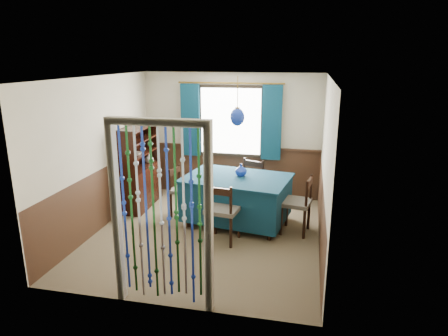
% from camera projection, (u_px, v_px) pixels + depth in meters
% --- Properties ---
extents(floor, '(4.00, 4.00, 0.00)m').
position_uv_depth(floor, '(207.00, 234.00, 6.52)').
color(floor, brown).
rests_on(floor, ground).
extents(ceiling, '(4.00, 4.00, 0.00)m').
position_uv_depth(ceiling, '(205.00, 77.00, 5.85)').
color(ceiling, silver).
rests_on(ceiling, ground).
extents(wall_back, '(3.60, 0.00, 3.60)m').
position_uv_depth(wall_back, '(231.00, 136.00, 8.06)').
color(wall_back, beige).
rests_on(wall_back, ground).
extents(wall_front, '(3.60, 0.00, 3.60)m').
position_uv_depth(wall_front, '(159.00, 205.00, 4.30)').
color(wall_front, beige).
rests_on(wall_front, ground).
extents(wall_left, '(0.00, 4.00, 4.00)m').
position_uv_depth(wall_left, '(100.00, 154.00, 6.55)').
color(wall_left, beige).
rests_on(wall_left, ground).
extents(wall_right, '(0.00, 4.00, 4.00)m').
position_uv_depth(wall_right, '(325.00, 166.00, 5.81)').
color(wall_right, beige).
rests_on(wall_right, ground).
extents(wainscot_back, '(3.60, 0.00, 3.60)m').
position_uv_depth(wainscot_back, '(231.00, 171.00, 8.25)').
color(wainscot_back, '#402718').
rests_on(wainscot_back, ground).
extents(wainscot_front, '(3.60, 0.00, 3.60)m').
position_uv_depth(wainscot_front, '(162.00, 266.00, 4.52)').
color(wainscot_front, '#402718').
rests_on(wainscot_front, ground).
extents(wainscot_left, '(0.00, 4.00, 4.00)m').
position_uv_depth(wainscot_left, '(105.00, 197.00, 6.75)').
color(wainscot_left, '#402718').
rests_on(wainscot_left, ground).
extents(wainscot_right, '(0.00, 4.00, 4.00)m').
position_uv_depth(wainscot_right, '(321.00, 214.00, 6.02)').
color(wainscot_right, '#402718').
rests_on(wainscot_right, ground).
extents(window, '(1.32, 0.12, 1.42)m').
position_uv_depth(window, '(231.00, 121.00, 7.94)').
color(window, black).
rests_on(window, wall_back).
extents(doorway, '(1.16, 0.12, 2.18)m').
position_uv_depth(doorway, '(162.00, 220.00, 4.41)').
color(doorway, silver).
rests_on(doorway, ground).
extents(dining_table, '(1.90, 1.45, 0.83)m').
position_uv_depth(dining_table, '(237.00, 197.00, 6.81)').
color(dining_table, '#0E3449').
rests_on(dining_table, floor).
extents(chair_near, '(0.54, 0.52, 0.97)m').
position_uv_depth(chair_near, '(222.00, 211.00, 6.11)').
color(chair_near, black).
rests_on(chair_near, floor).
extents(chair_far, '(0.59, 0.57, 0.94)m').
position_uv_depth(chair_far, '(249.00, 184.00, 7.42)').
color(chair_far, black).
rests_on(chair_far, floor).
extents(chair_left, '(0.49, 0.51, 0.90)m').
position_uv_depth(chair_left, '(182.00, 190.00, 7.17)').
color(chair_left, black).
rests_on(chair_left, floor).
extents(chair_right, '(0.52, 0.54, 0.96)m').
position_uv_depth(chair_right, '(298.00, 203.00, 6.44)').
color(chair_right, black).
rests_on(chair_right, floor).
extents(sideboard, '(0.44, 1.20, 1.55)m').
position_uv_depth(sideboard, '(140.00, 178.00, 7.63)').
color(sideboard, black).
rests_on(sideboard, floor).
extents(pendant_lamp, '(0.23, 0.23, 0.80)m').
position_uv_depth(pendant_lamp, '(237.00, 117.00, 6.44)').
color(pendant_lamp, olive).
rests_on(pendant_lamp, ceiling).
extents(vase_table, '(0.22, 0.22, 0.19)m').
position_uv_depth(vase_table, '(241.00, 170.00, 6.76)').
color(vase_table, navy).
rests_on(vase_table, dining_table).
extents(bowl_shelf, '(0.25, 0.25, 0.05)m').
position_uv_depth(bowl_shelf, '(137.00, 153.00, 7.26)').
color(bowl_shelf, beige).
rests_on(bowl_shelf, sideboard).
extents(vase_sideboard, '(0.23, 0.23, 0.20)m').
position_uv_depth(vase_sideboard, '(149.00, 158.00, 7.84)').
color(vase_sideboard, beige).
rests_on(vase_sideboard, sideboard).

